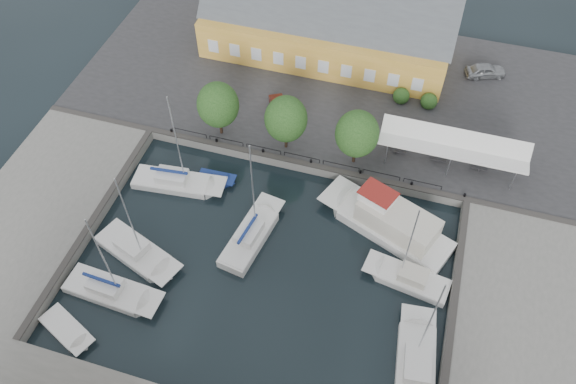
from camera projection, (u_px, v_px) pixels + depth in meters
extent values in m
plane|color=black|center=(269.00, 252.00, 50.23)|extent=(140.00, 140.00, 0.00)
cube|color=#2D2D30|center=(331.00, 86.00, 63.67)|extent=(56.00, 26.00, 1.00)
cube|color=slate|center=(39.00, 210.00, 52.58)|extent=(12.00, 24.00, 1.00)
cube|color=slate|center=(524.00, 336.00, 44.69)|extent=(12.00, 24.00, 1.00)
cube|color=#383533|center=(300.00, 162.00, 55.60)|extent=(56.00, 0.60, 0.12)
cube|color=#383533|center=(92.00, 221.00, 51.12)|extent=(0.60, 24.00, 0.12)
cube|color=#383533|center=(453.00, 314.00, 45.27)|extent=(0.60, 24.00, 0.12)
cylinder|color=black|center=(172.00, 131.00, 58.18)|extent=(0.24, 0.24, 0.40)
cylinder|color=black|center=(217.00, 141.00, 57.28)|extent=(0.24, 0.24, 0.40)
cylinder|color=black|center=(263.00, 151.00, 56.38)|extent=(0.24, 0.24, 0.40)
cylinder|color=black|center=(311.00, 162.00, 55.49)|extent=(0.24, 0.24, 0.40)
cylinder|color=black|center=(360.00, 172.00, 54.59)|extent=(0.24, 0.24, 0.40)
cylinder|color=black|center=(412.00, 184.00, 53.69)|extent=(0.24, 0.24, 0.40)
cylinder|color=black|center=(465.00, 195.00, 52.80)|extent=(0.24, 0.24, 0.40)
cube|color=gold|center=(326.00, 37.00, 64.89)|extent=(28.00, 10.00, 4.50)
cube|color=#474C51|center=(327.00, 10.00, 62.17)|extent=(28.56, 7.60, 7.60)
cube|color=white|center=(454.00, 144.00, 53.55)|extent=(14.00, 4.00, 0.25)
cylinder|color=silver|center=(386.00, 154.00, 54.60)|extent=(0.10, 0.10, 2.70)
cylinder|color=silver|center=(393.00, 128.00, 56.76)|extent=(0.10, 0.10, 2.70)
cylinder|color=silver|center=(448.00, 167.00, 53.52)|extent=(0.10, 0.10, 2.70)
cylinder|color=silver|center=(453.00, 141.00, 55.69)|extent=(0.10, 0.10, 2.70)
cylinder|color=silver|center=(513.00, 180.00, 52.45)|extent=(0.10, 0.10, 2.70)
cylinder|color=silver|center=(515.00, 153.00, 54.61)|extent=(0.10, 0.10, 2.70)
cylinder|color=black|center=(221.00, 125.00, 57.46)|extent=(0.30, 0.30, 2.10)
ellipsoid|color=#184017|center=(218.00, 105.00, 55.25)|extent=(4.20, 4.20, 4.83)
cylinder|color=black|center=(286.00, 140.00, 56.21)|extent=(0.30, 0.30, 2.10)
ellipsoid|color=#184017|center=(286.00, 119.00, 54.00)|extent=(4.20, 4.20, 4.83)
cylinder|color=black|center=(354.00, 154.00, 54.95)|extent=(0.30, 0.30, 2.10)
ellipsoid|color=#184017|center=(357.00, 134.00, 52.74)|extent=(4.20, 4.20, 4.83)
imported|color=#9B9EA2|center=(486.00, 70.00, 63.42)|extent=(4.88, 3.34, 1.54)
imported|color=#5C1D15|center=(279.00, 109.00, 59.51)|extent=(3.36, 4.49, 1.42)
cube|color=white|center=(249.00, 242.00, 50.78)|extent=(3.70, 7.32, 1.50)
cube|color=white|center=(253.00, 229.00, 50.66)|extent=(3.82, 8.69, 0.08)
cube|color=white|center=(249.00, 232.00, 49.91)|extent=(2.21, 3.05, 0.90)
cylinder|color=silver|center=(253.00, 189.00, 46.90)|extent=(0.12, 0.12, 10.49)
cube|color=navy|center=(248.00, 229.00, 49.22)|extent=(0.77, 3.49, 0.22)
cube|color=white|center=(394.00, 233.00, 51.42)|extent=(11.15, 7.57, 1.80)
cube|color=white|center=(384.00, 220.00, 51.20)|extent=(13.02, 8.21, 0.08)
cube|color=beige|center=(398.00, 220.00, 49.87)|extent=(7.91, 5.79, 2.20)
cube|color=white|center=(377.00, 198.00, 49.70)|extent=(3.47, 3.08, 1.20)
cube|color=maroon|center=(378.00, 193.00, 49.19)|extent=(3.76, 3.29, 0.10)
cube|color=white|center=(413.00, 283.00, 48.24)|extent=(6.34, 3.43, 1.30)
cube|color=white|center=(406.00, 275.00, 47.91)|extent=(7.52, 3.52, 0.08)
cube|color=beige|center=(413.00, 275.00, 47.39)|extent=(2.65, 2.06, 0.90)
cylinder|color=silver|center=(409.00, 244.00, 44.55)|extent=(0.12, 0.12, 9.03)
cube|color=white|center=(415.00, 372.00, 43.29)|extent=(3.67, 7.65, 1.30)
cube|color=white|center=(417.00, 357.00, 43.33)|extent=(3.71, 9.11, 0.08)
cube|color=white|center=(417.00, 364.00, 42.51)|extent=(2.29, 3.14, 0.90)
cylinder|color=silver|center=(430.00, 321.00, 39.68)|extent=(0.12, 0.12, 10.32)
cube|color=white|center=(172.00, 184.00, 55.20)|extent=(7.67, 3.43, 1.30)
cube|color=white|center=(180.00, 180.00, 54.56)|extent=(9.14, 3.48, 0.08)
cube|color=white|center=(172.00, 176.00, 54.29)|extent=(3.14, 2.12, 0.90)
cylinder|color=silver|center=(177.00, 143.00, 50.30)|extent=(0.12, 0.12, 10.84)
cube|color=navy|center=(169.00, 171.00, 53.72)|extent=(3.72, 0.60, 0.22)
cube|color=white|center=(133.00, 251.00, 50.27)|extent=(7.54, 5.06, 1.30)
cube|color=white|center=(138.00, 252.00, 49.40)|extent=(8.82, 5.43, 0.08)
cube|color=white|center=(132.00, 245.00, 49.30)|extent=(3.29, 2.77, 0.90)
cylinder|color=silver|center=(130.00, 220.00, 45.20)|extent=(0.12, 0.12, 10.38)
cube|color=white|center=(107.00, 291.00, 47.73)|extent=(7.16, 3.08, 1.30)
cube|color=white|center=(114.00, 290.00, 47.00)|extent=(8.56, 3.06, 0.08)
cube|color=white|center=(105.00, 285.00, 46.79)|extent=(2.91, 1.98, 0.90)
cylinder|color=silver|center=(104.00, 259.00, 42.90)|extent=(0.12, 0.12, 10.32)
cube|color=navy|center=(101.00, 280.00, 46.25)|extent=(3.52, 0.42, 0.22)
cube|color=white|center=(65.00, 328.00, 45.60)|extent=(4.62, 3.47, 0.90)
cube|color=white|center=(67.00, 329.00, 45.01)|extent=(5.36, 3.73, 0.08)
cube|color=navy|center=(214.00, 179.00, 55.56)|extent=(3.12, 1.64, 0.80)
cube|color=navy|center=(217.00, 177.00, 55.15)|extent=(3.73, 1.60, 0.08)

